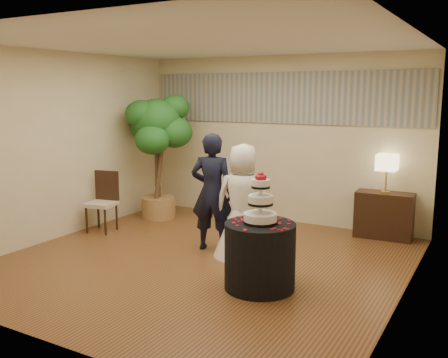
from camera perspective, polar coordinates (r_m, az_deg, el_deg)
The scene contains 15 objects.
floor at distance 6.66m, azimuth -2.48°, elevation -9.38°, with size 5.00×5.00×0.00m, color brown.
ceiling at distance 6.31m, azimuth -2.67°, elevation 15.35°, with size 5.00×5.00×0.00m, color white.
wall_back at distance 8.55m, azimuth 6.38°, elevation 4.50°, with size 5.00×0.06×2.80m, color beige.
wall_front at distance 4.45m, azimuth -19.92°, elevation -1.10°, with size 5.00×0.06×2.80m, color beige.
wall_left at distance 7.94m, azimuth -18.07°, elevation 3.66°, with size 0.06×5.00×2.80m, color beige.
wall_right at distance 5.45m, azimuth 20.31°, elevation 0.83°, with size 0.06×5.00×2.80m, color beige.
mural_border at distance 8.49m, azimuth 6.42°, elevation 9.20°, with size 4.90×0.02×0.85m, color gray.
groom at distance 6.94m, azimuth -1.36°, elevation -1.49°, with size 0.60×0.40×1.66m, color black.
bride at distance 6.70m, azimuth 2.18°, elevation -2.45°, with size 0.80×0.80×1.53m, color white.
cake_table at distance 5.70m, azimuth 4.11°, elevation -8.76°, with size 0.80×0.80×0.76m, color black.
wedding_cake at distance 5.52m, azimuth 4.20°, elevation -2.16°, with size 0.38×0.38×0.58m, color white, non-canonical shape.
console at distance 7.97m, azimuth 17.82°, elevation -3.96°, with size 0.85×0.38×0.70m, color black.
table_lamp at distance 7.85m, azimuth 18.07°, elevation 0.60°, with size 0.29×0.29×0.58m, color beige, non-canonical shape.
ficus_tree at distance 8.72m, azimuth -7.63°, elevation 2.60°, with size 1.05×1.05×2.20m, color #205E1F, non-canonical shape.
side_chair at distance 8.14m, azimuth -13.87°, elevation -2.59°, with size 0.44×0.46×0.95m, color black, non-canonical shape.
Camera 1 is at (3.34, -5.33, 2.21)m, focal length 40.00 mm.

